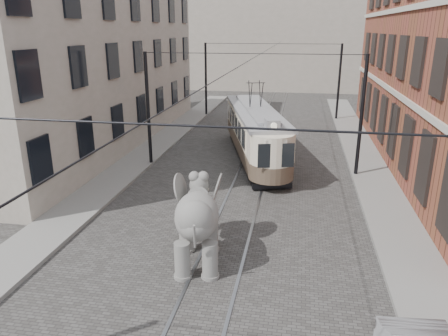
# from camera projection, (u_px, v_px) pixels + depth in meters

# --- Properties ---
(ground) EXTENTS (120.00, 120.00, 0.00)m
(ground) POSITION_uv_depth(u_px,v_px,m) (236.00, 218.00, 16.68)
(ground) COLOR #45423F
(tram_rails) EXTENTS (1.54, 80.00, 0.02)m
(tram_rails) POSITION_uv_depth(u_px,v_px,m) (236.00, 218.00, 16.67)
(tram_rails) COLOR slate
(tram_rails) RESTS_ON ground
(sidewalk_right) EXTENTS (2.00, 60.00, 0.15)m
(sidewalk_right) POSITION_uv_depth(u_px,v_px,m) (396.00, 229.00, 15.64)
(sidewalk_right) COLOR slate
(sidewalk_right) RESTS_ON ground
(sidewalk_left) EXTENTS (2.00, 60.00, 0.15)m
(sidewalk_left) POSITION_uv_depth(u_px,v_px,m) (82.00, 205.00, 17.74)
(sidewalk_left) COLOR slate
(sidewalk_left) RESTS_ON ground
(stucco_building) EXTENTS (7.00, 24.00, 10.00)m
(stucco_building) POSITION_uv_depth(u_px,v_px,m) (86.00, 64.00, 26.30)
(stucco_building) COLOR gray
(stucco_building) RESTS_ON ground
(distant_block) EXTENTS (28.00, 10.00, 14.00)m
(distant_block) POSITION_uv_depth(u_px,v_px,m) (286.00, 29.00, 51.86)
(distant_block) COLOR gray
(distant_block) RESTS_ON ground
(catenary) EXTENTS (11.00, 30.20, 6.00)m
(catenary) POSITION_uv_depth(u_px,v_px,m) (248.00, 118.00, 20.44)
(catenary) COLOR black
(catenary) RESTS_ON ground
(tram) EXTENTS (5.00, 11.05, 4.30)m
(tram) POSITION_uv_depth(u_px,v_px,m) (255.00, 121.00, 23.93)
(tram) COLOR beige
(tram) RESTS_ON ground
(elephant) EXTENTS (3.05, 4.54, 2.56)m
(elephant) POSITION_uv_depth(u_px,v_px,m) (197.00, 227.00, 13.12)
(elephant) COLOR slate
(elephant) RESTS_ON ground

